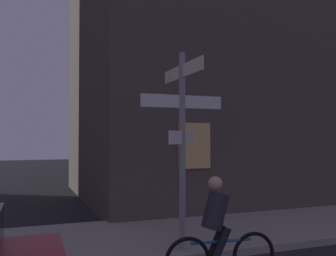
# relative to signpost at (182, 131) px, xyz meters

# --- Properties ---
(sidewalk_kerb) EXTENTS (40.00, 3.32, 0.14)m
(sidewalk_kerb) POSITION_rel_signpost_xyz_m (-0.33, 1.32, -2.27)
(sidewalk_kerb) COLOR gray
(sidewalk_kerb) RESTS_ON ground_plane
(signpost) EXTENTS (1.61, 1.77, 3.66)m
(signpost) POSITION_rel_signpost_xyz_m (0.00, 0.00, 0.00)
(signpost) COLOR gray
(signpost) RESTS_ON sidewalk_kerb
(cyclist) EXTENTS (1.82, 0.36, 1.61)m
(cyclist) POSITION_rel_signpost_xyz_m (0.05, -1.30, -1.59)
(cyclist) COLOR black
(cyclist) RESTS_ON ground_plane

